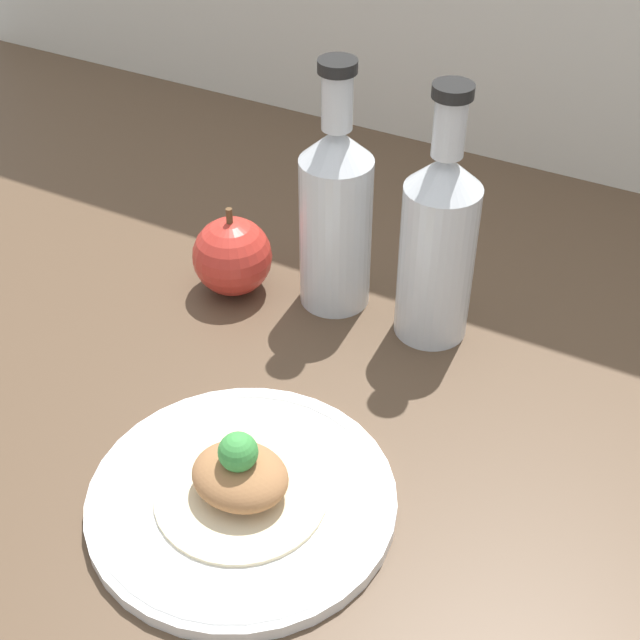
% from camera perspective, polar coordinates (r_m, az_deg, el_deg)
% --- Properties ---
extents(ground_plane, '(1.80, 1.10, 0.04)m').
position_cam_1_polar(ground_plane, '(0.93, -2.14, -3.80)').
color(ground_plane, brown).
extents(plate, '(0.27, 0.27, 0.02)m').
position_cam_1_polar(plate, '(0.79, -5.02, -11.29)').
color(plate, white).
rests_on(plate, ground_plane).
extents(plated_food, '(0.15, 0.15, 0.07)m').
position_cam_1_polar(plated_food, '(0.77, -5.13, -10.03)').
color(plated_food, beige).
rests_on(plated_food, plate).
extents(cider_bottle_left, '(0.08, 0.08, 0.28)m').
position_cam_1_polar(cider_bottle_left, '(0.94, 1.01, 6.89)').
color(cider_bottle_left, silver).
rests_on(cider_bottle_left, ground_plane).
extents(cider_bottle_right, '(0.08, 0.08, 0.28)m').
position_cam_1_polar(cider_bottle_right, '(0.91, 7.57, 5.00)').
color(cider_bottle_right, silver).
rests_on(cider_bottle_right, ground_plane).
extents(apple, '(0.09, 0.09, 0.11)m').
position_cam_1_polar(apple, '(1.00, -5.63, 4.08)').
color(apple, red).
rests_on(apple, ground_plane).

